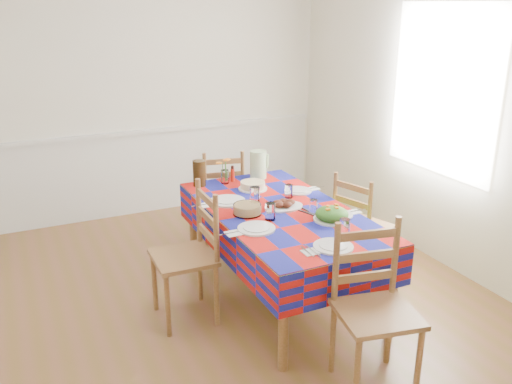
% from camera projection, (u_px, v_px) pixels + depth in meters
% --- Properties ---
extents(room, '(4.58, 5.08, 2.78)m').
position_uv_depth(room, '(202.00, 145.00, 3.37)').
color(room, brown).
rests_on(room, ground).
extents(wainscot, '(4.41, 0.06, 0.92)m').
position_uv_depth(wainscot, '(125.00, 171.00, 5.78)').
color(wainscot, white).
rests_on(wainscot, room).
extents(window_right, '(0.00, 1.40, 1.40)m').
position_uv_depth(window_right, '(443.00, 91.00, 4.48)').
color(window_right, white).
rests_on(window_right, room).
extents(dining_table, '(0.99, 1.84, 0.72)m').
position_uv_depth(dining_table, '(280.00, 219.00, 4.10)').
color(dining_table, brown).
rests_on(dining_table, room).
extents(setting_near_head, '(0.42, 0.28, 0.12)m').
position_uv_depth(setting_near_head, '(337.00, 240.00, 3.49)').
color(setting_near_head, silver).
rests_on(setting_near_head, dining_table).
extents(setting_left_near, '(0.48, 0.29, 0.13)m').
position_uv_depth(setting_left_near, '(261.00, 222.00, 3.76)').
color(setting_left_near, silver).
rests_on(setting_left_near, dining_table).
extents(setting_left_far, '(0.51, 0.30, 0.14)m').
position_uv_depth(setting_left_far, '(237.00, 199.00, 4.20)').
color(setting_left_far, silver).
rests_on(setting_left_far, dining_table).
extents(setting_right_near, '(0.43, 0.25, 0.11)m').
position_uv_depth(setting_right_near, '(329.00, 212.00, 3.97)').
color(setting_right_near, silver).
rests_on(setting_right_near, dining_table).
extents(setting_right_far, '(0.43, 0.25, 0.11)m').
position_uv_depth(setting_right_far, '(295.00, 191.00, 4.41)').
color(setting_right_far, silver).
rests_on(setting_right_far, dining_table).
extents(meat_platter, '(0.31, 0.22, 0.06)m').
position_uv_depth(meat_platter, '(284.00, 205.00, 4.10)').
color(meat_platter, silver).
rests_on(meat_platter, dining_table).
extents(salad_platter, '(0.26, 0.26, 0.11)m').
position_uv_depth(salad_platter, '(332.00, 215.00, 3.86)').
color(salad_platter, silver).
rests_on(salad_platter, dining_table).
extents(pasta_bowl, '(0.21, 0.21, 0.08)m').
position_uv_depth(pasta_bowl, '(247.00, 209.00, 3.98)').
color(pasta_bowl, white).
rests_on(pasta_bowl, dining_table).
extents(cake, '(0.24, 0.24, 0.07)m').
position_uv_depth(cake, '(253.00, 186.00, 4.51)').
color(cake, silver).
rests_on(cake, dining_table).
extents(serving_utensils, '(0.12, 0.28, 0.01)m').
position_uv_depth(serving_utensils, '(303.00, 210.00, 4.05)').
color(serving_utensils, black).
rests_on(serving_utensils, dining_table).
extents(flower_vase, '(0.14, 0.12, 0.23)m').
position_uv_depth(flower_vase, '(225.00, 173.00, 4.64)').
color(flower_vase, white).
rests_on(flower_vase, dining_table).
extents(hot_sauce, '(0.03, 0.03, 0.14)m').
position_uv_depth(hot_sauce, '(233.00, 174.00, 4.70)').
color(hot_sauce, red).
rests_on(hot_sauce, dining_table).
extents(green_pitcher, '(0.14, 0.14, 0.25)m').
position_uv_depth(green_pitcher, '(258.00, 164.00, 4.77)').
color(green_pitcher, '#ABD093').
rests_on(green_pitcher, dining_table).
extents(tea_pitcher, '(0.11, 0.11, 0.22)m').
position_uv_depth(tea_pitcher, '(199.00, 173.00, 4.57)').
color(tea_pitcher, black).
rests_on(tea_pitcher, dining_table).
extents(name_card, '(0.08, 0.02, 0.02)m').
position_uv_depth(name_card, '(347.00, 256.00, 3.30)').
color(name_card, silver).
rests_on(name_card, dining_table).
extents(chair_near, '(0.52, 0.50, 1.00)m').
position_uv_depth(chair_near, '(374.00, 309.00, 3.16)').
color(chair_near, brown).
rests_on(chair_near, room).
extents(chair_far, '(0.48, 0.47, 0.92)m').
position_uv_depth(chair_far, '(222.00, 196.00, 5.14)').
color(chair_far, brown).
rests_on(chair_far, room).
extents(chair_left, '(0.43, 0.45, 0.99)m').
position_uv_depth(chair_left, '(189.00, 256.00, 3.85)').
color(chair_left, brown).
rests_on(chair_left, room).
extents(chair_right, '(0.49, 0.50, 0.91)m').
position_uv_depth(chair_right, '(360.00, 227.00, 4.45)').
color(chair_right, brown).
rests_on(chair_right, room).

